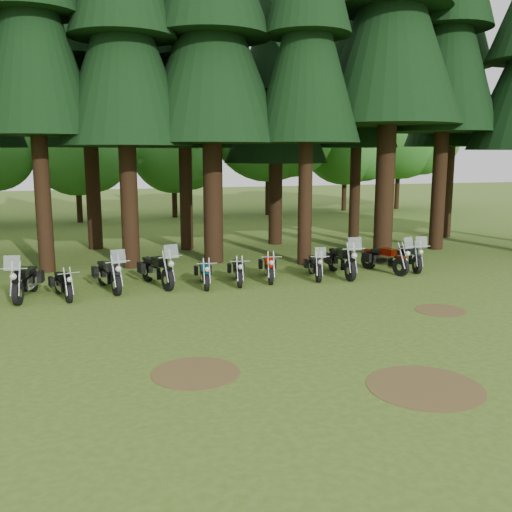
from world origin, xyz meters
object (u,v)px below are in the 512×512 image
object	(u,v)px
motorcycle_9	(385,260)
motorcycle_10	(410,257)
motorcycle_0	(25,282)
motorcycle_4	(204,274)
motorcycle_8	(342,262)
motorcycle_3	(157,271)
motorcycle_1	(63,285)
motorcycle_2	(109,275)
motorcycle_6	(269,268)
motorcycle_5	(237,272)
motorcycle_7	(315,266)

from	to	relation	value
motorcycle_9	motorcycle_10	distance (m)	1.20
motorcycle_0	motorcycle_4	bearing A→B (deg)	10.33
motorcycle_8	motorcycle_9	bearing A→B (deg)	8.05
motorcycle_3	motorcycle_10	distance (m)	9.51
motorcycle_10	motorcycle_1	bearing A→B (deg)	-165.99
motorcycle_2	motorcycle_6	xyz separation A→B (m)	(5.40, -0.07, -0.07)
motorcycle_5	motorcycle_9	bearing A→B (deg)	10.41
motorcycle_3	motorcycle_7	xyz separation A→B (m)	(5.48, -0.46, -0.10)
motorcycle_2	motorcycle_5	world-z (taller)	motorcycle_2
motorcycle_7	motorcycle_5	bearing A→B (deg)	-168.17
motorcycle_3	motorcycle_5	distance (m)	2.68
motorcycle_8	motorcycle_9	distance (m)	1.80
motorcycle_10	motorcycle_3	bearing A→B (deg)	-169.55
motorcycle_1	motorcycle_5	bearing A→B (deg)	-10.17
motorcycle_7	motorcycle_9	bearing A→B (deg)	15.44
motorcycle_2	motorcycle_5	size ratio (longest dim) A/B	1.22
motorcycle_4	motorcycle_2	bearing A→B (deg)	-179.54
motorcycle_0	motorcycle_10	size ratio (longest dim) A/B	1.07
motorcycle_1	motorcycle_6	world-z (taller)	motorcycle_6
motorcycle_1	motorcycle_4	bearing A→B (deg)	-10.26
motorcycle_3	motorcycle_10	xyz separation A→B (m)	(9.51, -0.12, -0.04)
motorcycle_5	motorcycle_6	world-z (taller)	motorcycle_6
motorcycle_6	motorcycle_9	xyz separation A→B (m)	(4.49, -0.10, 0.06)
motorcycle_3	motorcycle_6	bearing A→B (deg)	-18.71
motorcycle_8	motorcycle_9	world-z (taller)	motorcycle_8
motorcycle_2	motorcycle_10	xyz separation A→B (m)	(11.07, 0.04, -0.02)
motorcycle_1	motorcycle_5	distance (m)	5.62
motorcycle_3	motorcycle_8	bearing A→B (deg)	-18.96
motorcycle_4	motorcycle_7	size ratio (longest dim) A/B	0.98
motorcycle_0	motorcycle_10	distance (m)	13.56
motorcycle_7	motorcycle_6	bearing A→B (deg)	-175.15
motorcycle_0	motorcycle_5	bearing A→B (deg)	11.05
motorcycle_2	motorcycle_6	size ratio (longest dim) A/B	1.16
motorcycle_1	motorcycle_4	size ratio (longest dim) A/B	0.98
motorcycle_1	motorcycle_4	world-z (taller)	motorcycle_4
motorcycle_2	motorcycle_4	xyz separation A→B (m)	(3.05, -0.32, -0.09)
motorcycle_2	motorcycle_9	distance (m)	9.89
motorcycle_8	motorcycle_10	distance (m)	2.99
motorcycle_1	motorcycle_3	size ratio (longest dim) A/B	0.79
motorcycle_5	motorcycle_6	distance (m)	1.20
motorcycle_0	motorcycle_6	world-z (taller)	motorcycle_0
motorcycle_2	motorcycle_7	bearing A→B (deg)	-15.04
motorcycle_10	motorcycle_9	bearing A→B (deg)	-159.04
motorcycle_1	motorcycle_7	xyz separation A→B (m)	(8.44, 0.28, 0.02)
motorcycle_0	motorcycle_4	size ratio (longest dim) A/B	1.23
motorcycle_7	motorcycle_10	distance (m)	4.04
motorcycle_2	motorcycle_4	bearing A→B (deg)	-18.70
motorcycle_3	motorcycle_6	size ratio (longest dim) A/B	1.20
motorcycle_8	motorcycle_10	size ratio (longest dim) A/B	1.12
motorcycle_8	motorcycle_10	xyz separation A→B (m)	(2.98, 0.30, -0.05)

